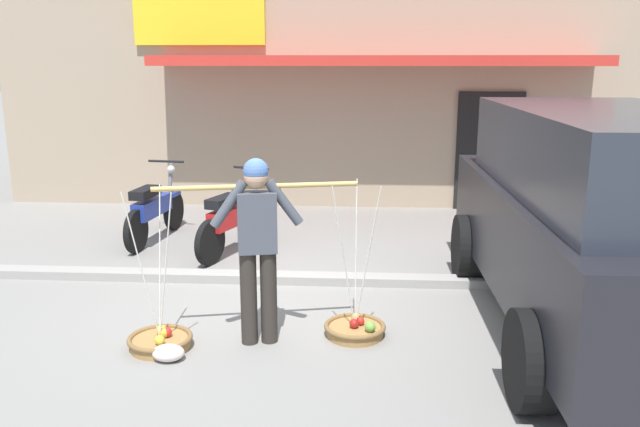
{
  "coord_description": "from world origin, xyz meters",
  "views": [
    {
      "loc": [
        0.81,
        -6.35,
        2.52
      ],
      "look_at": [
        0.35,
        0.6,
        0.85
      ],
      "focal_mm": 36.21,
      "sensor_mm": 36.0,
      "label": 1
    }
  ],
  "objects_px": {
    "fruit_basket_right_side": "(160,340)",
    "motorcycle_second_in_row": "(234,219)",
    "parked_truck": "(603,216)",
    "fruit_basket_left_side": "(355,328)",
    "plastic_litter_bag": "(168,353)",
    "fruit_vendor": "(257,239)",
    "motorcycle_nearest_shop": "(154,210)"
  },
  "relations": [
    {
      "from": "fruit_basket_right_side",
      "to": "motorcycle_second_in_row",
      "type": "height_order",
      "value": "fruit_basket_right_side"
    },
    {
      "from": "parked_truck",
      "to": "fruit_basket_left_side",
      "type": "bearing_deg",
      "value": -174.15
    },
    {
      "from": "motorcycle_second_in_row",
      "to": "plastic_litter_bag",
      "type": "height_order",
      "value": "motorcycle_second_in_row"
    },
    {
      "from": "fruit_basket_left_side",
      "to": "parked_truck",
      "type": "distance_m",
      "value": 2.48
    },
    {
      "from": "fruit_vendor",
      "to": "motorcycle_second_in_row",
      "type": "height_order",
      "value": "fruit_vendor"
    },
    {
      "from": "fruit_basket_left_side",
      "to": "fruit_basket_right_side",
      "type": "relative_size",
      "value": 1.0
    },
    {
      "from": "parked_truck",
      "to": "plastic_litter_bag",
      "type": "relative_size",
      "value": 17.21
    },
    {
      "from": "fruit_basket_left_side",
      "to": "fruit_basket_right_side",
      "type": "bearing_deg",
      "value": -167.68
    },
    {
      "from": "motorcycle_second_in_row",
      "to": "parked_truck",
      "type": "xyz_separation_m",
      "value": [
        3.88,
        -2.35,
        0.68
      ]
    },
    {
      "from": "motorcycle_nearest_shop",
      "to": "motorcycle_second_in_row",
      "type": "height_order",
      "value": "same"
    },
    {
      "from": "fruit_basket_left_side",
      "to": "fruit_basket_right_side",
      "type": "height_order",
      "value": "same"
    },
    {
      "from": "fruit_basket_right_side",
      "to": "parked_truck",
      "type": "height_order",
      "value": "parked_truck"
    },
    {
      "from": "fruit_vendor",
      "to": "plastic_litter_bag",
      "type": "bearing_deg",
      "value": -149.58
    },
    {
      "from": "motorcycle_nearest_shop",
      "to": "motorcycle_second_in_row",
      "type": "distance_m",
      "value": 1.33
    },
    {
      "from": "fruit_basket_left_side",
      "to": "motorcycle_nearest_shop",
      "type": "height_order",
      "value": "fruit_basket_left_side"
    },
    {
      "from": "fruit_basket_left_side",
      "to": "motorcycle_second_in_row",
      "type": "xyz_separation_m",
      "value": [
        -1.64,
        2.58,
        0.38
      ]
    },
    {
      "from": "fruit_basket_right_side",
      "to": "plastic_litter_bag",
      "type": "relative_size",
      "value": 5.18
    },
    {
      "from": "motorcycle_nearest_shop",
      "to": "plastic_litter_bag",
      "type": "height_order",
      "value": "motorcycle_nearest_shop"
    },
    {
      "from": "fruit_basket_right_side",
      "to": "plastic_litter_bag",
      "type": "xyz_separation_m",
      "value": [
        0.14,
        -0.24,
        -0.01
      ]
    },
    {
      "from": "fruit_vendor",
      "to": "motorcycle_second_in_row",
      "type": "bearing_deg",
      "value": 105.54
    },
    {
      "from": "parked_truck",
      "to": "motorcycle_second_in_row",
      "type": "bearing_deg",
      "value": 148.75
    },
    {
      "from": "fruit_basket_right_side",
      "to": "plastic_litter_bag",
      "type": "height_order",
      "value": "fruit_basket_right_side"
    },
    {
      "from": "fruit_vendor",
      "to": "motorcycle_nearest_shop",
      "type": "height_order",
      "value": "fruit_vendor"
    },
    {
      "from": "fruit_basket_right_side",
      "to": "plastic_litter_bag",
      "type": "distance_m",
      "value": 0.27
    },
    {
      "from": "fruit_basket_right_side",
      "to": "motorcycle_second_in_row",
      "type": "distance_m",
      "value": 2.99
    },
    {
      "from": "motorcycle_nearest_shop",
      "to": "motorcycle_second_in_row",
      "type": "bearing_deg",
      "value": -21.41
    },
    {
      "from": "fruit_vendor",
      "to": "motorcycle_second_in_row",
      "type": "relative_size",
      "value": 1.0
    },
    {
      "from": "fruit_vendor",
      "to": "fruit_basket_left_side",
      "type": "xyz_separation_m",
      "value": [
        0.87,
        0.19,
        -0.9
      ]
    },
    {
      "from": "fruit_basket_right_side",
      "to": "motorcycle_nearest_shop",
      "type": "xyz_separation_m",
      "value": [
        -1.14,
        3.45,
        0.37
      ]
    },
    {
      "from": "fruit_basket_left_side",
      "to": "parked_truck",
      "type": "relative_size",
      "value": 0.3
    },
    {
      "from": "fruit_basket_right_side",
      "to": "fruit_vendor",
      "type": "bearing_deg",
      "value": 12.35
    },
    {
      "from": "fruit_basket_left_side",
      "to": "motorcycle_second_in_row",
      "type": "relative_size",
      "value": 0.84
    }
  ]
}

